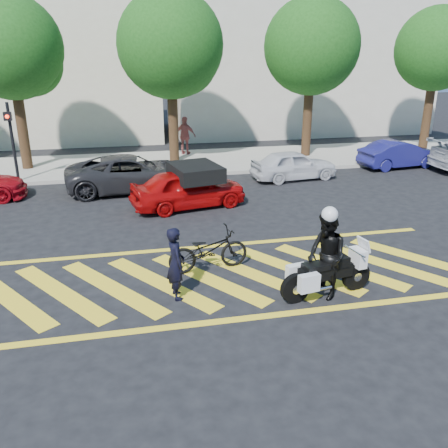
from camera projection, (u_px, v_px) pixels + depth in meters
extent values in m
plane|color=black|center=(233.00, 276.00, 11.26)|extent=(90.00, 90.00, 0.00)
cube|color=#9E998E|center=(175.00, 163.00, 22.24)|extent=(60.00, 5.00, 0.15)
cube|color=yellow|center=(9.00, 298.00, 10.27)|extent=(2.43, 3.21, 0.01)
cube|color=yellow|center=(62.00, 293.00, 10.49)|extent=(2.43, 3.21, 0.01)
cube|color=yellow|center=(112.00, 288.00, 10.71)|extent=(2.43, 3.21, 0.01)
cube|color=yellow|center=(161.00, 283.00, 10.92)|extent=(2.43, 3.21, 0.01)
cube|color=yellow|center=(208.00, 278.00, 11.14)|extent=(2.43, 3.21, 0.01)
cube|color=yellow|center=(253.00, 274.00, 11.36)|extent=(2.43, 3.21, 0.01)
cube|color=yellow|center=(296.00, 270.00, 11.58)|extent=(2.43, 3.21, 0.01)
cube|color=yellow|center=(338.00, 266.00, 11.79)|extent=(2.43, 3.21, 0.01)
cube|color=yellow|center=(378.00, 262.00, 12.01)|extent=(2.43, 3.21, 0.01)
cube|color=yellow|center=(417.00, 258.00, 12.23)|extent=(2.43, 3.21, 0.01)
cube|color=yellow|center=(254.00, 317.00, 9.52)|extent=(12.00, 0.20, 0.01)
cube|color=yellow|center=(217.00, 246.00, 13.00)|extent=(12.00, 0.20, 0.01)
cube|color=beige|center=(15.00, 51.00, 27.21)|extent=(16.00, 8.00, 10.00)
cube|color=beige|center=(295.00, 42.00, 30.40)|extent=(16.00, 8.00, 11.00)
cylinder|color=black|center=(22.00, 126.00, 20.29)|extent=(0.44, 0.44, 4.00)
sphere|color=#194C14|center=(10.00, 47.00, 19.20)|extent=(4.20, 4.20, 4.20)
sphere|color=#194C14|center=(29.00, 63.00, 19.81)|extent=(2.73, 2.73, 2.73)
cylinder|color=black|center=(173.00, 121.00, 21.58)|extent=(0.44, 0.44, 4.00)
sphere|color=#194C14|center=(170.00, 45.00, 20.45)|extent=(4.60, 4.60, 4.60)
sphere|color=#194C14|center=(184.00, 61.00, 21.08)|extent=(2.99, 2.99, 2.99)
cylinder|color=black|center=(307.00, 117.00, 22.86)|extent=(0.44, 0.44, 4.00)
sphere|color=#194C14|center=(312.00, 46.00, 21.75)|extent=(4.40, 4.40, 4.40)
sphere|color=#194C14|center=(320.00, 61.00, 22.37)|extent=(2.86, 2.86, 2.86)
cylinder|color=black|center=(427.00, 114.00, 24.15)|extent=(0.44, 0.44, 4.00)
sphere|color=#194C14|center=(437.00, 49.00, 23.07)|extent=(4.00, 4.00, 4.00)
sphere|color=#194C14|center=(442.00, 62.00, 23.68)|extent=(2.60, 2.60, 2.60)
cylinder|color=black|center=(13.00, 144.00, 18.41)|extent=(0.12, 0.12, 3.20)
cube|color=black|center=(8.00, 116.00, 17.85)|extent=(0.28, 0.18, 0.32)
sphere|color=#FF260C|center=(7.00, 117.00, 17.76)|extent=(0.14, 0.14, 0.14)
imported|color=black|center=(176.00, 263.00, 10.04)|extent=(0.47, 0.64, 1.61)
imported|color=black|center=(208.00, 250.00, 11.41)|extent=(2.06, 0.95, 1.04)
cylinder|color=black|center=(295.00, 288.00, 9.99)|extent=(0.67, 0.25, 0.66)
cylinder|color=silver|center=(295.00, 288.00, 9.99)|extent=(0.22, 0.19, 0.20)
cylinder|color=black|center=(356.00, 276.00, 10.54)|extent=(0.67, 0.25, 0.66)
cylinder|color=silver|center=(356.00, 276.00, 10.54)|extent=(0.22, 0.19, 0.20)
cube|color=black|center=(325.00, 272.00, 10.16)|extent=(1.27, 0.47, 0.30)
cube|color=black|center=(338.00, 261.00, 10.20)|extent=(0.49, 0.37, 0.22)
cube|color=black|center=(316.00, 266.00, 10.01)|extent=(0.60, 0.43, 0.12)
cube|color=silver|center=(358.00, 258.00, 10.39)|extent=(0.29, 0.45, 0.40)
cube|color=silver|center=(296.00, 273.00, 10.20)|extent=(0.47, 0.25, 0.38)
cube|color=silver|center=(309.00, 283.00, 9.75)|extent=(0.47, 0.25, 0.38)
imported|color=black|center=(326.00, 256.00, 10.04)|extent=(0.87, 1.03, 1.89)
imported|color=#A50708|center=(188.00, 188.00, 15.98)|extent=(4.11, 2.32, 1.32)
imported|color=black|center=(132.00, 173.00, 17.88)|extent=(4.96, 2.46, 1.35)
imported|color=silver|center=(294.00, 165.00, 19.48)|extent=(3.69, 1.83, 1.21)
imported|color=navy|center=(399.00, 154.00, 21.45)|extent=(3.84, 1.73, 1.22)
imported|color=#A04E49|center=(185.00, 136.00, 23.38)|extent=(1.16, 0.93, 1.85)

